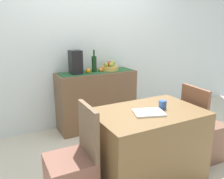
% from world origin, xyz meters
% --- Properties ---
extents(ground_plane, '(6.40, 6.40, 0.02)m').
position_xyz_m(ground_plane, '(0.00, 0.00, -0.01)').
color(ground_plane, beige).
rests_on(ground_plane, ground).
extents(room_wall_rear, '(6.40, 0.06, 2.70)m').
position_xyz_m(room_wall_rear, '(0.00, 1.18, 1.35)').
color(room_wall_rear, silver).
rests_on(room_wall_rear, ground).
extents(sideboard_console, '(1.19, 0.42, 0.87)m').
position_xyz_m(sideboard_console, '(0.03, 0.92, 0.44)').
color(sideboard_console, brown).
rests_on(sideboard_console, ground).
extents(table_runner, '(1.12, 0.32, 0.01)m').
position_xyz_m(table_runner, '(0.03, 0.92, 0.87)').
color(table_runner, '#265933').
rests_on(table_runner, sideboard_console).
extents(fruit_bowl, '(0.26, 0.26, 0.07)m').
position_xyz_m(fruit_bowl, '(0.26, 0.92, 0.91)').
color(fruit_bowl, gold).
rests_on(fruit_bowl, table_runner).
extents(apple_rear, '(0.07, 0.07, 0.07)m').
position_xyz_m(apple_rear, '(0.25, 0.92, 0.98)').
color(apple_rear, '#BA3C2E').
rests_on(apple_rear, fruit_bowl).
extents(apple_front, '(0.08, 0.08, 0.08)m').
position_xyz_m(apple_front, '(0.33, 0.96, 0.98)').
color(apple_front, '#95A13C').
rests_on(apple_front, fruit_bowl).
extents(apple_center, '(0.07, 0.07, 0.07)m').
position_xyz_m(apple_center, '(0.25, 0.86, 0.98)').
color(apple_center, '#96B044').
rests_on(apple_center, fruit_bowl).
extents(apple_right, '(0.07, 0.07, 0.07)m').
position_xyz_m(apple_right, '(0.18, 0.89, 0.98)').
color(apple_right, '#91A331').
rests_on(apple_right, fruit_bowl).
extents(wine_bottle, '(0.07, 0.07, 0.33)m').
position_xyz_m(wine_bottle, '(0.00, 0.92, 1.00)').
color(wine_bottle, '#123315').
rests_on(wine_bottle, sideboard_console).
extents(coffee_maker, '(0.16, 0.18, 0.34)m').
position_xyz_m(coffee_maker, '(-0.29, 0.92, 1.04)').
color(coffee_maker, black).
rests_on(coffee_maker, sideboard_console).
extents(orange_loose_far, '(0.07, 0.07, 0.07)m').
position_xyz_m(orange_loose_far, '(-0.11, 0.88, 0.91)').
color(orange_loose_far, orange).
rests_on(orange_loose_far, sideboard_console).
extents(orange_loose_end, '(0.06, 0.06, 0.06)m').
position_xyz_m(orange_loose_end, '(0.09, 0.89, 0.90)').
color(orange_loose_end, orange).
rests_on(orange_loose_end, sideboard_console).
extents(dining_table, '(1.07, 0.71, 0.74)m').
position_xyz_m(dining_table, '(-0.05, -0.50, 0.37)').
color(dining_table, brown).
rests_on(dining_table, ground).
extents(open_book, '(0.33, 0.29, 0.02)m').
position_xyz_m(open_book, '(-0.09, -0.56, 0.75)').
color(open_book, white).
rests_on(open_book, dining_table).
extents(coffee_cup, '(0.08, 0.08, 0.08)m').
position_xyz_m(coffee_cup, '(0.12, -0.51, 0.78)').
color(coffee_cup, '#30508F').
rests_on(coffee_cup, dining_table).
extents(chair_near_window, '(0.41, 0.41, 0.90)m').
position_xyz_m(chair_near_window, '(-0.85, -0.50, 0.27)').
color(chair_near_window, brown).
rests_on(chair_near_window, ground).
extents(chair_by_corner, '(0.42, 0.42, 0.90)m').
position_xyz_m(chair_by_corner, '(0.75, -0.50, 0.27)').
color(chair_by_corner, brown).
rests_on(chair_by_corner, ground).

